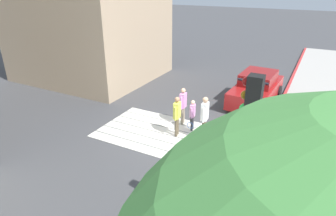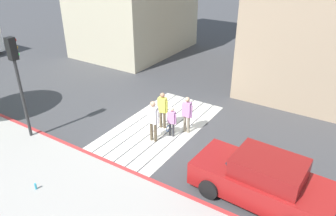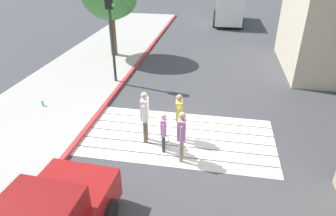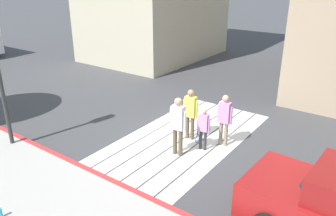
# 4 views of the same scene
# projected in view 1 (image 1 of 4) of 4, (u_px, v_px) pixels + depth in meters

# --- Properties ---
(ground_plane) EXTENTS (120.00, 120.00, 0.00)m
(ground_plane) POSITION_uv_depth(u_px,v_px,m) (175.00, 137.00, 11.76)
(ground_plane) COLOR #424244
(crosswalk_stripes) EXTENTS (6.40, 3.25, 0.01)m
(crosswalk_stripes) POSITION_uv_depth(u_px,v_px,m) (175.00, 137.00, 11.76)
(crosswalk_stripes) COLOR silver
(crosswalk_stripes) RESTS_ON ground
(sidewalk_west) EXTENTS (4.80, 40.00, 0.12)m
(sidewalk_west) POSITION_uv_depth(u_px,v_px,m) (331.00, 176.00, 9.34)
(sidewalk_west) COLOR #ADA8A0
(sidewalk_west) RESTS_ON ground
(curb_painted) EXTENTS (0.16, 40.00, 0.13)m
(curb_painted) POSITION_uv_depth(u_px,v_px,m) (257.00, 157.00, 10.34)
(curb_painted) COLOR #BC3333
(curb_painted) RESTS_ON ground
(car_parked_near_curb) EXTENTS (2.15, 4.39, 1.57)m
(car_parked_near_curb) POSITION_uv_depth(u_px,v_px,m) (256.00, 89.00, 14.80)
(car_parked_near_curb) COLOR maroon
(car_parked_near_curb) RESTS_ON ground
(traffic_light_corner) EXTENTS (0.39, 0.28, 4.24)m
(traffic_light_corner) POSITION_uv_depth(u_px,v_px,m) (248.00, 134.00, 5.76)
(traffic_light_corner) COLOR #2D2D2D
(traffic_light_corner) RESTS_ON ground
(water_bottle) EXTENTS (0.07, 0.07, 0.22)m
(water_bottle) POSITION_uv_depth(u_px,v_px,m) (333.00, 191.00, 8.41)
(water_bottle) COLOR #33A5BF
(water_bottle) RESTS_ON sidewalk_west
(pedestrian_adult_lead) EXTENTS (0.23, 0.49, 1.65)m
(pedestrian_adult_lead) POSITION_uv_depth(u_px,v_px,m) (183.00, 103.00, 12.47)
(pedestrian_adult_lead) COLOR gray
(pedestrian_adult_lead) RESTS_ON ground
(pedestrian_adult_trailing) EXTENTS (0.26, 0.52, 1.78)m
(pedestrian_adult_trailing) POSITION_uv_depth(u_px,v_px,m) (205.00, 115.00, 11.23)
(pedestrian_adult_trailing) COLOR brown
(pedestrian_adult_trailing) RESTS_ON ground
(pedestrian_adult_side) EXTENTS (0.26, 0.49, 1.67)m
(pedestrian_adult_side) POSITION_uv_depth(u_px,v_px,m) (177.00, 114.00, 11.51)
(pedestrian_adult_side) COLOR brown
(pedestrian_adult_side) RESTS_ON ground
(pedestrian_child_with_racket) EXTENTS (0.28, 0.42, 1.35)m
(pedestrian_child_with_racket) POSITION_uv_depth(u_px,v_px,m) (192.00, 114.00, 11.99)
(pedestrian_child_with_racket) COLOR #333338
(pedestrian_child_with_racket) RESTS_ON ground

